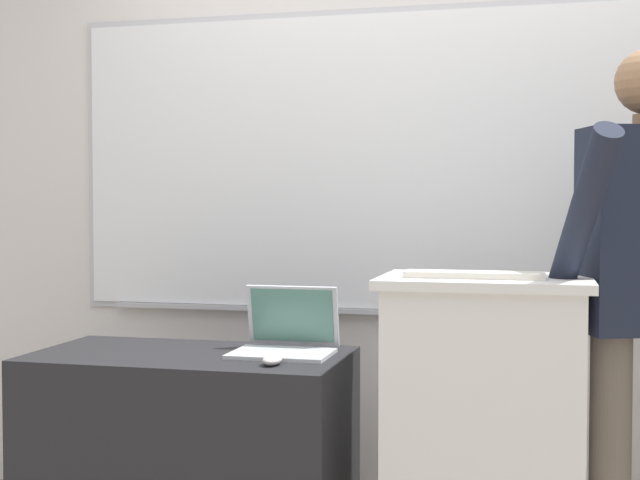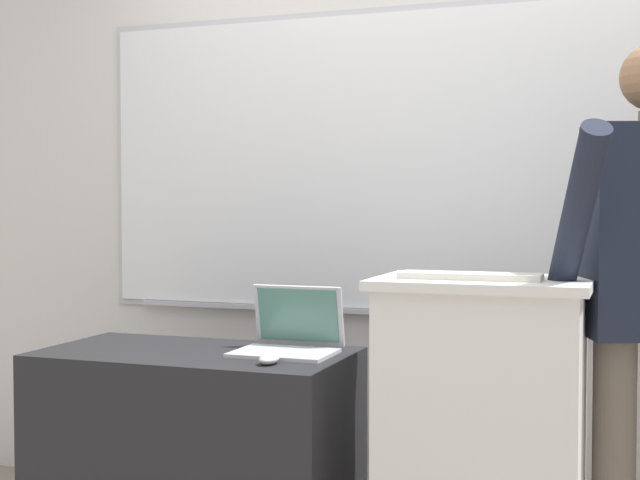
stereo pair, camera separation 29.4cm
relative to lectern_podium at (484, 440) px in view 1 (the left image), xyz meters
The scene contains 6 objects.
back_wall 1.23m from the lectern_podium, 115.97° to the left, with size 6.40×0.17×2.69m.
lectern_podium is the anchor object (origin of this frame).
side_desk 1.02m from the lectern_podium, behind, with size 1.08×0.58×0.76m.
laptop 0.75m from the lectern_podium, behind, with size 0.34×0.29×0.23m.
wireless_keyboard 0.54m from the lectern_podium, 116.88° to the right, with size 0.43×0.13×0.02m.
computer_mouse_by_laptop 0.72m from the lectern_podium, 168.39° to the right, with size 0.06×0.10×0.03m.
Camera 1 is at (0.56, -2.40, 1.28)m, focal length 50.00 mm.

